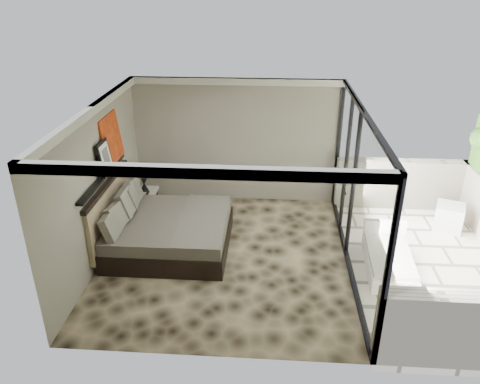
# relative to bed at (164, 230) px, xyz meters

# --- Properties ---
(floor) EXTENTS (5.00, 5.00, 0.00)m
(floor) POSITION_rel_bed_xyz_m (1.19, -0.27, -0.37)
(floor) COLOR black
(floor) RESTS_ON ground
(ceiling) EXTENTS (4.50, 5.00, 0.02)m
(ceiling) POSITION_rel_bed_xyz_m (1.19, -0.27, 2.42)
(ceiling) COLOR silver
(ceiling) RESTS_ON back_wall
(back_wall) EXTENTS (4.50, 0.02, 2.80)m
(back_wall) POSITION_rel_bed_xyz_m (1.19, 2.22, 1.03)
(back_wall) COLOR gray
(back_wall) RESTS_ON floor
(left_wall) EXTENTS (0.02, 5.00, 2.80)m
(left_wall) POSITION_rel_bed_xyz_m (-1.05, -0.27, 1.03)
(left_wall) COLOR gray
(left_wall) RESTS_ON floor
(glass_wall) EXTENTS (0.08, 5.00, 2.80)m
(glass_wall) POSITION_rel_bed_xyz_m (3.44, -0.27, 1.03)
(glass_wall) COLOR white
(glass_wall) RESTS_ON floor
(terrace_slab) EXTENTS (3.00, 5.00, 0.12)m
(terrace_slab) POSITION_rel_bed_xyz_m (4.94, -0.27, -0.43)
(terrace_slab) COLOR beige
(terrace_slab) RESTS_ON ground
(picture_ledge) EXTENTS (0.12, 2.20, 0.05)m
(picture_ledge) POSITION_rel_bed_xyz_m (-0.99, -0.17, 1.13)
(picture_ledge) COLOR black
(picture_ledge) RESTS_ON left_wall
(bed) EXTENTS (2.27, 2.19, 1.25)m
(bed) POSITION_rel_bed_xyz_m (0.00, 0.00, 0.00)
(bed) COLOR black
(bed) RESTS_ON floor
(nightstand) EXTENTS (0.64, 0.64, 0.56)m
(nightstand) POSITION_rel_bed_xyz_m (-0.76, 1.37, -0.09)
(nightstand) COLOR black
(nightstand) RESTS_ON floor
(table_lamp) EXTENTS (0.31, 0.31, 0.57)m
(table_lamp) POSITION_rel_bed_xyz_m (-0.73, 1.39, 0.52)
(table_lamp) COLOR black
(table_lamp) RESTS_ON nightstand
(abstract_canvas) EXTENTS (0.13, 0.90, 0.90)m
(abstract_canvas) POSITION_rel_bed_xyz_m (-1.01, 0.54, 1.61)
(abstract_canvas) COLOR #AB300E
(abstract_canvas) RESTS_ON picture_ledge
(framed_print) EXTENTS (0.11, 0.50, 0.60)m
(framed_print) POSITION_rel_bed_xyz_m (-0.95, -0.05, 1.46)
(framed_print) COLOR black
(framed_print) RESTS_ON picture_ledge
(ottoman) EXTENTS (0.69, 0.69, 0.53)m
(ottoman) POSITION_rel_bed_xyz_m (5.64, 1.10, -0.10)
(ottoman) COLOR silver
(ottoman) RESTS_ON terrace_slab
(lounger) EXTENTS (0.86, 1.58, 0.60)m
(lounger) POSITION_rel_bed_xyz_m (4.11, -0.44, -0.18)
(lounger) COLOR white
(lounger) RESTS_ON terrace_slab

